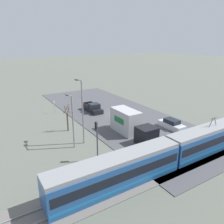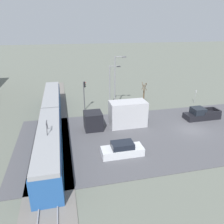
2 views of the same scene
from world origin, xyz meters
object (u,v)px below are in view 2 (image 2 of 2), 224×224
object	(u,v)px
street_tree	(144,95)
street_lamp_near_crossing	(111,83)
light_rail_tram	(51,119)
sedan_car_0	(122,150)
traffic_light_pole	(84,92)
pickup_truck	(201,114)
street_lamp_mid_block	(116,80)
no_parking_sign	(195,95)
box_truck	(120,115)

from	to	relation	value
street_tree	street_lamp_near_crossing	bearing A→B (deg)	76.53
light_rail_tram	street_tree	world-z (taller)	light_rail_tram
sedan_car_0	traffic_light_pole	size ratio (longest dim) A/B	0.94
pickup_truck	street_tree	size ratio (longest dim) A/B	1.25
light_rail_tram	street_lamp_near_crossing	xyz separation A→B (m)	(7.82, -10.25, 2.59)
street_tree	traffic_light_pole	bearing A→B (deg)	88.44
sedan_car_0	street_lamp_mid_block	world-z (taller)	street_lamp_mid_block
street_lamp_near_crossing	light_rail_tram	bearing A→B (deg)	127.35
street_lamp_near_crossing	no_parking_sign	distance (m)	15.91
box_truck	traffic_light_pole	size ratio (longest dim) A/B	1.77
street_lamp_mid_block	no_parking_sign	distance (m)	15.49
light_rail_tram	box_truck	world-z (taller)	light_rail_tram
sedan_car_0	traffic_light_pole	bearing A→B (deg)	-170.99
sedan_car_0	pickup_truck	bearing A→B (deg)	115.72
box_truck	street_lamp_mid_block	distance (m)	8.16
street_lamp_mid_block	no_parking_sign	world-z (taller)	street_lamp_mid_block
street_lamp_mid_block	sedan_car_0	bearing A→B (deg)	168.75
light_rail_tram	traffic_light_pole	size ratio (longest dim) A/B	5.90
sedan_car_0	street_lamp_mid_block	distance (m)	15.53
traffic_light_pole	street_lamp_mid_block	size ratio (longest dim) A/B	0.55
box_truck	street_tree	world-z (taller)	street_tree
sedan_car_0	no_parking_sign	size ratio (longest dim) A/B	1.83
street_lamp_mid_block	box_truck	bearing A→B (deg)	170.08
pickup_truck	street_tree	world-z (taller)	street_tree
box_truck	street_lamp_mid_block	world-z (taller)	street_lamp_mid_block
box_truck	pickup_truck	world-z (taller)	box_truck
light_rail_tram	street_lamp_near_crossing	distance (m)	13.15
sedan_car_0	light_rail_tram	bearing A→B (deg)	-137.23
box_truck	street_tree	xyz separation A→B (m)	(7.61, -6.52, 0.23)
light_rail_tram	box_truck	size ratio (longest dim) A/B	3.33
pickup_truck	street_lamp_near_crossing	xyz separation A→B (m)	(9.19, 12.24, 3.46)
street_tree	pickup_truck	bearing A→B (deg)	-140.13
street_lamp_mid_block	street_lamp_near_crossing	bearing A→B (deg)	15.57
box_truck	traffic_light_pole	distance (m)	8.99
traffic_light_pole	street_tree	size ratio (longest dim) A/B	1.14
box_truck	street_lamp_near_crossing	world-z (taller)	street_lamp_near_crossing
no_parking_sign	street_lamp_mid_block	bearing A→B (deg)	87.55
traffic_light_pole	no_parking_sign	world-z (taller)	traffic_light_pole
sedan_car_0	box_truck	bearing A→B (deg)	167.42
light_rail_tram	pickup_truck	distance (m)	22.54
box_truck	street_tree	bearing A→B (deg)	-40.57
traffic_light_pole	street_lamp_mid_block	bearing A→B (deg)	-96.33
light_rail_tram	sedan_car_0	bearing A→B (deg)	-137.23
no_parking_sign	light_rail_tram	bearing A→B (deg)	102.07
light_rail_tram	street_tree	size ratio (longest dim) A/B	6.73
street_tree	street_lamp_mid_block	xyz separation A→B (m)	(-0.30, 5.24, 3.17)
box_truck	street_lamp_near_crossing	size ratio (longest dim) A/B	1.22
sedan_car_0	no_parking_sign	world-z (taller)	no_parking_sign
pickup_truck	no_parking_sign	size ratio (longest dim) A/B	2.13
sedan_car_0	traffic_light_pole	world-z (taller)	traffic_light_pole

